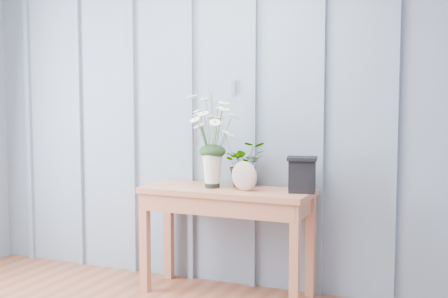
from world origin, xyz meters
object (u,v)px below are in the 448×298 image
at_px(daisy_vase, 212,129).
at_px(felt_disc_vessel, 244,176).
at_px(sideboard, 227,205).
at_px(carved_box, 302,174).

height_order(daisy_vase, felt_disc_vessel, daisy_vase).
bearing_deg(daisy_vase, sideboard, 2.81).
relative_size(daisy_vase, carved_box, 2.74).
distance_m(sideboard, daisy_vase, 0.54).
xyz_separation_m(sideboard, felt_disc_vessel, (0.15, -0.05, 0.22)).
relative_size(sideboard, felt_disc_vessel, 5.92).
bearing_deg(felt_disc_vessel, sideboard, 172.59).
relative_size(daisy_vase, felt_disc_vessel, 3.25).
height_order(felt_disc_vessel, carved_box, carved_box).
relative_size(sideboard, daisy_vase, 1.82).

